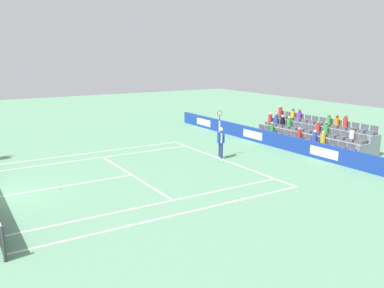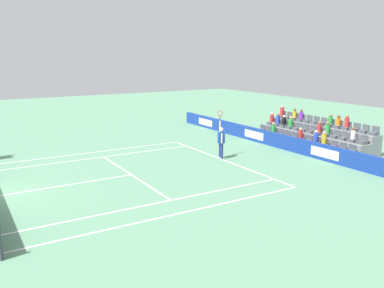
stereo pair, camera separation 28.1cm
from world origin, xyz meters
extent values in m
cube|color=white|center=(0.00, -11.89, 0.00)|extent=(10.97, 0.10, 0.01)
cube|color=white|center=(0.00, -6.40, 0.00)|extent=(8.23, 0.10, 0.01)
cube|color=white|center=(0.00, -3.20, 0.00)|extent=(0.10, 6.40, 0.01)
cube|color=white|center=(4.12, -5.95, 0.00)|extent=(0.10, 11.89, 0.01)
cube|color=white|center=(-4.12, -5.95, 0.00)|extent=(0.10, 11.89, 0.01)
cube|color=white|center=(5.49, -5.95, 0.00)|extent=(0.10, 11.89, 0.01)
cube|color=white|center=(-5.49, -5.95, 0.00)|extent=(0.10, 11.89, 0.01)
cube|color=white|center=(0.00, -11.79, 0.00)|extent=(0.10, 0.20, 0.01)
cube|color=#193899|center=(0.00, -16.60, 0.45)|extent=(24.11, 0.20, 0.91)
cube|color=white|center=(-3.01, -16.49, 0.45)|extent=(1.93, 0.01, 0.51)
cube|color=white|center=(3.01, -16.49, 0.45)|extent=(1.93, 0.01, 0.51)
cube|color=white|center=(9.04, -16.49, 0.45)|extent=(1.93, 0.01, 0.51)
cylinder|color=#33383D|center=(-5.94, 0.00, 0.54)|extent=(0.10, 0.10, 1.07)
cylinder|color=navy|center=(0.23, -11.92, 0.45)|extent=(0.16, 0.16, 0.90)
cylinder|color=navy|center=(0.47, -11.98, 0.45)|extent=(0.16, 0.16, 0.90)
cube|color=white|center=(0.23, -11.92, 0.04)|extent=(0.18, 0.28, 0.08)
cube|color=white|center=(0.47, -11.98, 0.04)|extent=(0.18, 0.28, 0.08)
cube|color=#1947B2|center=(0.35, -11.95, 1.20)|extent=(0.30, 0.40, 0.60)
sphere|color=beige|center=(0.35, -11.95, 1.66)|extent=(0.24, 0.24, 0.24)
cylinder|color=beige|center=(0.56, -12.00, 1.81)|extent=(0.09, 0.09, 0.62)
cylinder|color=beige|center=(0.15, -11.85, 1.22)|extent=(0.09, 0.09, 0.56)
cylinder|color=black|center=(0.56, -12.00, 2.26)|extent=(0.04, 0.04, 0.28)
torus|color=red|center=(0.56, -12.00, 2.54)|extent=(0.11, 0.31, 0.31)
sphere|color=#D1E533|center=(0.56, -12.00, 2.82)|extent=(0.07, 0.07, 0.07)
cube|color=gray|center=(0.00, -17.68, 0.21)|extent=(8.06, 0.95, 0.42)
cube|color=#545960|center=(-3.72, -17.68, 0.52)|extent=(0.48, 0.44, 0.20)
cube|color=#545960|center=(-3.72, -17.88, 0.77)|extent=(0.48, 0.04, 0.30)
cube|color=#545960|center=(-3.10, -17.68, 0.52)|extent=(0.48, 0.44, 0.20)
cube|color=#545960|center=(-3.10, -17.88, 0.77)|extent=(0.48, 0.04, 0.30)
cube|color=#545960|center=(-2.48, -17.68, 0.52)|extent=(0.48, 0.44, 0.20)
cube|color=#545960|center=(-2.48, -17.88, 0.77)|extent=(0.48, 0.04, 0.30)
cube|color=#545960|center=(-1.86, -17.68, 0.52)|extent=(0.48, 0.44, 0.20)
cube|color=#545960|center=(-1.86, -17.88, 0.77)|extent=(0.48, 0.04, 0.30)
cube|color=#545960|center=(-1.24, -17.68, 0.52)|extent=(0.48, 0.44, 0.20)
cube|color=#545960|center=(-1.24, -17.88, 0.77)|extent=(0.48, 0.04, 0.30)
cube|color=#545960|center=(-0.62, -17.68, 0.52)|extent=(0.48, 0.44, 0.20)
cube|color=#545960|center=(-0.62, -17.88, 0.77)|extent=(0.48, 0.04, 0.30)
cube|color=#545960|center=(0.00, -17.68, 0.52)|extent=(0.48, 0.44, 0.20)
cube|color=#545960|center=(0.00, -17.88, 0.77)|extent=(0.48, 0.04, 0.30)
cube|color=#545960|center=(0.62, -17.68, 0.52)|extent=(0.48, 0.44, 0.20)
cube|color=#545960|center=(0.62, -17.88, 0.77)|extent=(0.48, 0.04, 0.30)
cube|color=#545960|center=(1.24, -17.68, 0.52)|extent=(0.48, 0.44, 0.20)
cube|color=#545960|center=(1.24, -17.88, 0.77)|extent=(0.48, 0.04, 0.30)
cube|color=#545960|center=(1.86, -17.68, 0.52)|extent=(0.48, 0.44, 0.20)
cube|color=#545960|center=(1.86, -17.88, 0.77)|extent=(0.48, 0.04, 0.30)
cube|color=#545960|center=(2.48, -17.68, 0.52)|extent=(0.48, 0.44, 0.20)
cube|color=#545960|center=(2.48, -17.88, 0.77)|extent=(0.48, 0.04, 0.30)
cube|color=#545960|center=(3.10, -17.68, 0.52)|extent=(0.48, 0.44, 0.20)
cube|color=#545960|center=(3.10, -17.88, 0.77)|extent=(0.48, 0.04, 0.30)
cube|color=#545960|center=(3.72, -17.68, 0.52)|extent=(0.48, 0.44, 0.20)
cube|color=#545960|center=(3.72, -17.88, 0.77)|extent=(0.48, 0.04, 0.30)
cube|color=gray|center=(0.00, -18.63, 0.42)|extent=(8.06, 0.95, 0.84)
cube|color=#545960|center=(-3.72, -18.63, 0.94)|extent=(0.48, 0.44, 0.20)
cube|color=#545960|center=(-3.72, -18.83, 1.19)|extent=(0.48, 0.04, 0.30)
cube|color=#545960|center=(-3.10, -18.63, 0.94)|extent=(0.48, 0.44, 0.20)
cube|color=#545960|center=(-3.10, -18.83, 1.19)|extent=(0.48, 0.04, 0.30)
cube|color=#545960|center=(-2.48, -18.63, 0.94)|extent=(0.48, 0.44, 0.20)
cube|color=#545960|center=(-2.48, -18.83, 1.19)|extent=(0.48, 0.04, 0.30)
cube|color=#545960|center=(-1.86, -18.63, 0.94)|extent=(0.48, 0.44, 0.20)
cube|color=#545960|center=(-1.86, -18.83, 1.19)|extent=(0.48, 0.04, 0.30)
cube|color=#545960|center=(-1.24, -18.63, 0.94)|extent=(0.48, 0.44, 0.20)
cube|color=#545960|center=(-1.24, -18.83, 1.19)|extent=(0.48, 0.04, 0.30)
cube|color=#545960|center=(-0.62, -18.63, 0.94)|extent=(0.48, 0.44, 0.20)
cube|color=#545960|center=(-0.62, -18.83, 1.19)|extent=(0.48, 0.04, 0.30)
cube|color=#545960|center=(0.00, -18.63, 0.94)|extent=(0.48, 0.44, 0.20)
cube|color=#545960|center=(0.00, -18.83, 1.19)|extent=(0.48, 0.04, 0.30)
cube|color=#545960|center=(0.62, -18.63, 0.94)|extent=(0.48, 0.44, 0.20)
cube|color=#545960|center=(0.62, -18.83, 1.19)|extent=(0.48, 0.04, 0.30)
cube|color=#545960|center=(1.24, -18.63, 0.94)|extent=(0.48, 0.44, 0.20)
cube|color=#545960|center=(1.24, -18.83, 1.19)|extent=(0.48, 0.04, 0.30)
cube|color=#545960|center=(1.86, -18.63, 0.94)|extent=(0.48, 0.44, 0.20)
cube|color=#545960|center=(1.86, -18.83, 1.19)|extent=(0.48, 0.04, 0.30)
cube|color=#545960|center=(2.48, -18.63, 0.94)|extent=(0.48, 0.44, 0.20)
cube|color=#545960|center=(2.48, -18.83, 1.19)|extent=(0.48, 0.04, 0.30)
cube|color=#545960|center=(3.10, -18.63, 0.94)|extent=(0.48, 0.44, 0.20)
cube|color=#545960|center=(3.10, -18.83, 1.19)|extent=(0.48, 0.04, 0.30)
cube|color=#545960|center=(3.72, -18.63, 0.94)|extent=(0.48, 0.44, 0.20)
cube|color=#545960|center=(3.72, -18.83, 1.19)|extent=(0.48, 0.04, 0.30)
cube|color=gray|center=(0.00, -19.58, 0.63)|extent=(8.06, 0.95, 1.26)
cube|color=#545960|center=(-3.72, -19.58, 1.36)|extent=(0.48, 0.44, 0.20)
cube|color=#545960|center=(-3.72, -19.78, 1.61)|extent=(0.48, 0.04, 0.30)
cube|color=#545960|center=(-3.10, -19.58, 1.36)|extent=(0.48, 0.44, 0.20)
cube|color=#545960|center=(-3.10, -19.78, 1.61)|extent=(0.48, 0.04, 0.30)
cube|color=#545960|center=(-2.48, -19.58, 1.36)|extent=(0.48, 0.44, 0.20)
cube|color=#545960|center=(-2.48, -19.78, 1.61)|extent=(0.48, 0.04, 0.30)
cube|color=#545960|center=(-1.86, -19.58, 1.36)|extent=(0.48, 0.44, 0.20)
cube|color=#545960|center=(-1.86, -19.78, 1.61)|extent=(0.48, 0.04, 0.30)
cube|color=#545960|center=(-1.24, -19.58, 1.36)|extent=(0.48, 0.44, 0.20)
cube|color=#545960|center=(-1.24, -19.78, 1.61)|extent=(0.48, 0.04, 0.30)
cube|color=#545960|center=(-0.62, -19.58, 1.36)|extent=(0.48, 0.44, 0.20)
cube|color=#545960|center=(-0.62, -19.78, 1.61)|extent=(0.48, 0.04, 0.30)
cube|color=#545960|center=(0.00, -19.58, 1.36)|extent=(0.48, 0.44, 0.20)
cube|color=#545960|center=(0.00, -19.78, 1.61)|extent=(0.48, 0.04, 0.30)
cube|color=#545960|center=(0.62, -19.58, 1.36)|extent=(0.48, 0.44, 0.20)
cube|color=#545960|center=(0.62, -19.78, 1.61)|extent=(0.48, 0.04, 0.30)
cube|color=#545960|center=(1.24, -19.58, 1.36)|extent=(0.48, 0.44, 0.20)
cube|color=#545960|center=(1.24, -19.78, 1.61)|extent=(0.48, 0.04, 0.30)
cube|color=#545960|center=(1.86, -19.58, 1.36)|extent=(0.48, 0.44, 0.20)
cube|color=#545960|center=(1.86, -19.78, 1.61)|extent=(0.48, 0.04, 0.30)
cube|color=#545960|center=(2.48, -19.58, 1.36)|extent=(0.48, 0.44, 0.20)
cube|color=#545960|center=(2.48, -19.78, 1.61)|extent=(0.48, 0.04, 0.30)
cube|color=#545960|center=(3.10, -19.58, 1.36)|extent=(0.48, 0.44, 0.20)
cube|color=#545960|center=(3.10, -19.78, 1.61)|extent=(0.48, 0.04, 0.30)
cube|color=#545960|center=(3.72, -19.58, 1.36)|extent=(0.48, 0.44, 0.20)
cube|color=#545960|center=(3.72, -19.78, 1.61)|extent=(0.48, 0.04, 0.30)
cylinder|color=red|center=(-1.86, -19.63, 1.73)|extent=(0.28, 0.28, 0.53)
sphere|color=#9E7251|center=(-1.86, -19.63, 2.09)|extent=(0.20, 0.20, 0.20)
cylinder|color=green|center=(-0.62, -19.63, 1.67)|extent=(0.28, 0.28, 0.42)
sphere|color=#9E7251|center=(-0.62, -19.63, 1.98)|extent=(0.20, 0.20, 0.20)
cylinder|color=green|center=(-1.24, -18.68, 1.30)|extent=(0.28, 0.28, 0.53)
sphere|color=#9E7251|center=(-1.24, -18.68, 1.67)|extent=(0.20, 0.20, 0.20)
cylinder|color=yellow|center=(2.48, -19.63, 1.67)|extent=(0.28, 0.28, 0.42)
sphere|color=brown|center=(2.48, -19.63, 1.98)|extent=(0.20, 0.20, 0.20)
cylinder|color=red|center=(3.72, -18.68, 1.29)|extent=(0.28, 0.28, 0.50)
sphere|color=beige|center=(3.72, -18.68, 1.64)|extent=(0.20, 0.20, 0.20)
cylinder|color=blue|center=(-1.24, -17.73, 0.88)|extent=(0.28, 0.28, 0.52)
sphere|color=beige|center=(-1.24, -17.73, 1.24)|extent=(0.20, 0.20, 0.20)
cylinder|color=blue|center=(3.10, -18.68, 1.30)|extent=(0.28, 0.28, 0.51)
sphere|color=#9E7251|center=(3.10, -18.68, 1.65)|extent=(0.20, 0.20, 0.20)
cylinder|color=green|center=(1.86, -18.68, 1.27)|extent=(0.28, 0.28, 0.45)
sphere|color=#D3A884|center=(1.86, -18.68, 1.59)|extent=(0.20, 0.20, 0.20)
cylinder|color=purple|center=(1.86, -19.63, 1.68)|extent=(0.28, 0.28, 0.44)
sphere|color=brown|center=(1.86, -19.63, 2.00)|extent=(0.20, 0.20, 0.20)
cylinder|color=red|center=(3.72, -19.63, 1.73)|extent=(0.28, 0.28, 0.53)
sphere|color=beige|center=(3.72, -19.63, 2.09)|extent=(0.20, 0.20, 0.20)
cylinder|color=red|center=(-0.62, -18.68, 1.27)|extent=(0.28, 0.28, 0.46)
sphere|color=#9E7251|center=(-0.62, -18.68, 1.60)|extent=(0.20, 0.20, 0.20)
cylinder|color=black|center=(2.48, -18.68, 1.27)|extent=(0.28, 0.28, 0.46)
sphere|color=beige|center=(2.48, -18.68, 1.60)|extent=(0.20, 0.20, 0.20)
cylinder|color=red|center=(0.00, -17.73, 0.86)|extent=(0.28, 0.28, 0.48)
sphere|color=#D3A884|center=(0.00, -17.73, 1.20)|extent=(0.20, 0.20, 0.20)
cylinder|color=green|center=(2.48, -17.73, 0.85)|extent=(0.28, 0.28, 0.47)
sphere|color=#D3A884|center=(2.48, -17.73, 1.19)|extent=(0.20, 0.20, 0.20)
cylinder|color=orange|center=(-1.24, -19.63, 1.68)|extent=(0.28, 0.28, 0.43)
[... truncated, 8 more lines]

